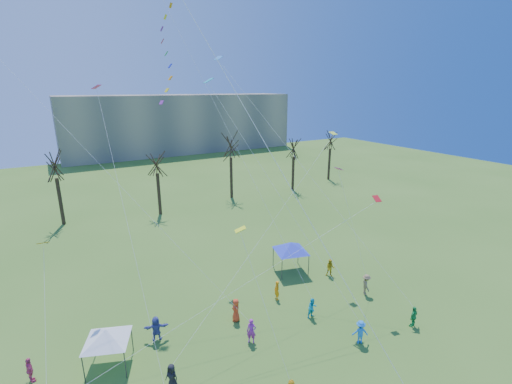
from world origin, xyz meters
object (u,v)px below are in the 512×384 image
big_box_kite (173,39)px  canopy_tent_white (107,335)px  distant_building (181,123)px  canopy_tent_blue (291,247)px

big_box_kite → canopy_tent_white: size_ratio=7.52×
distant_building → big_box_kite: 80.22m
big_box_kite → canopy_tent_blue: size_ratio=6.62×
canopy_tent_white → distant_building: bearing=67.7°
big_box_kite → canopy_tent_blue: big_box_kite is taller
canopy_tent_blue → distant_building: bearing=79.1°
canopy_tent_white → canopy_tent_blue: (16.87, 4.16, 0.23)m
big_box_kite → canopy_tent_blue: 21.33m
distant_building → big_box_kite: size_ratio=2.34×
canopy_tent_white → canopy_tent_blue: canopy_tent_blue is taller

